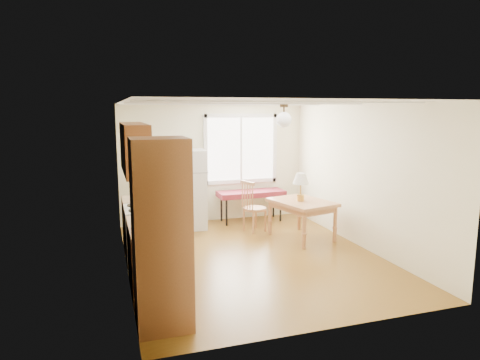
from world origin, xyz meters
name	(u,v)px	position (x,y,z in m)	size (l,w,h in m)	color
room_shell	(253,182)	(0.00, 0.00, 1.25)	(4.60, 5.60, 2.62)	brown
kitchen_run	(149,225)	(-1.72, -0.63, 0.84)	(0.65, 3.40, 2.20)	brown
window_unit	(241,149)	(0.60, 2.47, 1.55)	(1.64, 0.05, 1.51)	white
pendant_light	(284,119)	(0.70, 0.40, 2.24)	(0.26, 0.26, 0.40)	#302415
refrigerator	(189,189)	(-0.65, 2.04, 0.80)	(0.71, 0.71, 1.60)	silver
bench	(251,194)	(0.72, 2.15, 0.60)	(1.45, 0.55, 0.67)	maroon
dining_table	(302,206)	(1.21, 0.67, 0.62)	(1.12, 1.33, 0.72)	#A76B40
chair	(251,203)	(0.45, 1.36, 0.58)	(0.49, 0.48, 1.01)	#A76B40
table_lamp	(301,181)	(1.18, 0.68, 1.10)	(0.30, 0.30, 0.52)	gold
coffee_maker	(152,220)	(-1.72, -1.15, 1.04)	(0.19, 0.25, 0.38)	black
kettle	(149,218)	(-1.73, -0.86, 1.00)	(0.13, 0.13, 0.25)	red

